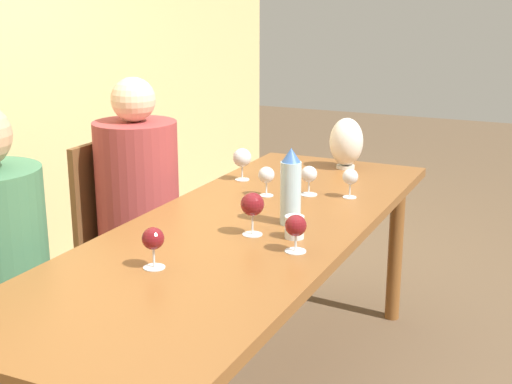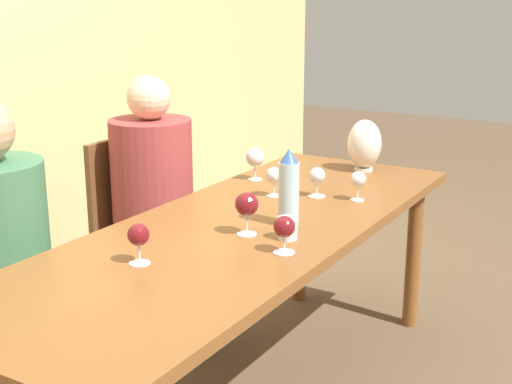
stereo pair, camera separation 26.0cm
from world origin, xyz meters
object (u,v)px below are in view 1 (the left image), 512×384
object	(u,v)px
wine_glass_4	(153,240)
chair_far	(127,234)
water_tumbler	(294,227)
wine_glass_1	(242,158)
wine_glass_3	(309,175)
person_far	(141,205)
wine_glass_5	(252,205)
wine_glass_6	(350,178)
wine_glass_0	(296,227)
water_bottle	(291,187)
wine_glass_2	(266,176)
vase	(346,142)

from	to	relation	value
wine_glass_4	chair_far	size ratio (longest dim) A/B	0.14
water_tumbler	wine_glass_1	xyz separation A→B (m)	(0.62, 0.50, 0.06)
water_tumbler	wine_glass_3	xyz separation A→B (m)	(0.52, 0.15, 0.04)
wine_glass_4	person_far	distance (m)	1.07
wine_glass_5	wine_glass_6	size ratio (longest dim) A/B	1.26
wine_glass_0	wine_glass_5	xyz separation A→B (m)	(0.09, 0.20, 0.02)
water_tumbler	wine_glass_0	bearing A→B (deg)	-156.36
water_bottle	chair_far	size ratio (longest dim) A/B	0.31
water_bottle	wine_glass_6	bearing A→B (deg)	-12.17
water_tumbler	wine_glass_2	size ratio (longest dim) A/B	0.64
water_tumbler	wine_glass_5	world-z (taller)	wine_glass_5
water_tumbler	wine_glass_4	distance (m)	0.52
wine_glass_3	chair_far	distance (m)	0.92
water_bottle	wine_glass_5	size ratio (longest dim) A/B	1.86
wine_glass_0	wine_glass_3	bearing A→B (deg)	17.31
wine_glass_2	wine_glass_3	size ratio (longest dim) A/B	1.00
water_tumbler	wine_glass_5	distance (m)	0.16
chair_far	wine_glass_6	bearing A→B (deg)	-82.23
person_far	chair_far	bearing A→B (deg)	90.00
wine_glass_2	wine_glass_5	size ratio (longest dim) A/B	0.81
wine_glass_3	chair_far	bearing A→B (deg)	97.10
wine_glass_4	chair_far	bearing A→B (deg)	39.89
wine_glass_6	person_far	world-z (taller)	person_far
wine_glass_6	chair_far	bearing A→B (deg)	97.77
wine_glass_6	chair_far	world-z (taller)	chair_far
water_tumbler	wine_glass_1	size ratio (longest dim) A/B	0.54
wine_glass_5	chair_far	distance (m)	1.03
wine_glass_2	chair_far	distance (m)	0.77
wine_glass_3	wine_glass_2	bearing A→B (deg)	119.42
wine_glass_3	person_far	xyz separation A→B (m)	(-0.10, 0.76, -0.19)
wine_glass_0	wine_glass_2	size ratio (longest dim) A/B	1.01
vase	chair_far	xyz separation A→B (m)	(-0.61, 0.84, -0.39)
vase	wine_glass_3	world-z (taller)	vase
wine_glass_4	wine_glass_5	xyz separation A→B (m)	(0.40, -0.14, 0.02)
wine_glass_0	wine_glass_4	bearing A→B (deg)	132.95
wine_glass_1	chair_far	size ratio (longest dim) A/B	0.16
wine_glass_1	wine_glass_2	size ratio (longest dim) A/B	1.17
wine_glass_1	wine_glass_5	distance (m)	0.75
water_tumbler	wine_glass_2	xyz separation A→B (m)	(0.43, 0.30, 0.05)
wine_glass_5	chair_far	xyz separation A→B (m)	(0.45, 0.85, -0.37)
vase	wine_glass_2	size ratio (longest dim) A/B	1.97
wine_glass_6	wine_glass_5	bearing A→B (deg)	164.55
wine_glass_3	chair_far	size ratio (longest dim) A/B	0.13
wine_glass_6	wine_glass_4	bearing A→B (deg)	163.05
person_far	wine_glass_3	bearing A→B (deg)	-82.11
wine_glass_2	wine_glass_4	distance (m)	0.87
wine_glass_2	chair_far	world-z (taller)	chair_far
wine_glass_1	wine_glass_0	bearing A→B (deg)	-143.28
water_tumbler	chair_far	xyz separation A→B (m)	(0.41, 0.99, -0.30)
wine_glass_1	person_far	xyz separation A→B (m)	(-0.21, 0.40, -0.21)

